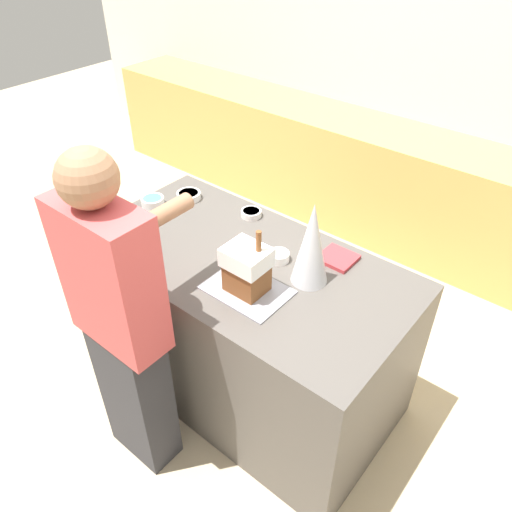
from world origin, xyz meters
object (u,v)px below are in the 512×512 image
object	(u,v)px
gingerbread_house	(247,268)
cookbook	(338,258)
baking_tray	(247,290)
candy_bowl_behind_tray	(153,201)
candy_bowl_beside_tree	(251,213)
candy_bowl_near_tray_right	(279,256)
person	(122,325)
candy_bowl_center_rear	(189,195)
decorative_tree	(312,244)

from	to	relation	value
gingerbread_house	cookbook	distance (m)	0.51
baking_tray	cookbook	bearing A→B (deg)	66.75
candy_bowl_behind_tray	baking_tray	bearing A→B (deg)	-13.86
candy_bowl_beside_tree	candy_bowl_near_tray_right	bearing A→B (deg)	-31.42
candy_bowl_near_tray_right	person	bearing A→B (deg)	-110.15
candy_bowl_beside_tree	baking_tray	bearing A→B (deg)	-51.88
candy_bowl_behind_tray	person	distance (m)	0.91
candy_bowl_center_rear	cookbook	size ratio (longest dim) A/B	0.82
gingerbread_house	person	size ratio (longest dim) A/B	0.19
decorative_tree	candy_bowl_beside_tree	xyz separation A→B (m)	(-0.55, 0.25, -0.18)
decorative_tree	person	bearing A→B (deg)	-123.36
baking_tray	gingerbread_house	bearing A→B (deg)	28.47
candy_bowl_beside_tree	cookbook	xyz separation A→B (m)	(0.58, -0.03, -0.01)
gingerbread_house	candy_bowl_center_rear	size ratio (longest dim) A/B	2.32
candy_bowl_center_rear	person	size ratio (longest dim) A/B	0.08
candy_bowl_beside_tree	person	xyz separation A→B (m)	(0.08, -0.96, -0.06)
baking_tray	candy_bowl_beside_tree	bearing A→B (deg)	128.12
gingerbread_house	cookbook	xyz separation A→B (m)	(0.19, 0.45, -0.12)
candy_bowl_center_rear	candy_bowl_near_tray_right	bearing A→B (deg)	-9.93
decorative_tree	candy_bowl_behind_tray	xyz separation A→B (m)	(-1.05, -0.02, -0.18)
candy_bowl_beside_tree	candy_bowl_behind_tray	distance (m)	0.57
gingerbread_house	candy_bowl_center_rear	bearing A→B (deg)	152.85
candy_bowl_near_tray_right	gingerbread_house	bearing A→B (deg)	-84.64
candy_bowl_near_tray_right	person	size ratio (longest dim) A/B	0.06
baking_tray	gingerbread_house	world-z (taller)	gingerbread_house
gingerbread_house	candy_bowl_beside_tree	xyz separation A→B (m)	(-0.38, 0.49, -0.11)
cookbook	decorative_tree	bearing A→B (deg)	-95.88
candy_bowl_near_tray_right	candy_bowl_beside_tree	xyz separation A→B (m)	(-0.36, 0.22, -0.00)
gingerbread_house	decorative_tree	bearing A→B (deg)	54.18
candy_bowl_center_rear	cookbook	world-z (taller)	candy_bowl_center_rear
candy_bowl_beside_tree	gingerbread_house	bearing A→B (deg)	-51.83
gingerbread_house	person	distance (m)	0.59
candy_bowl_beside_tree	candy_bowl_behind_tray	world-z (taller)	candy_bowl_behind_tray
cookbook	candy_bowl_center_rear	bearing A→B (deg)	-176.94
candy_bowl_center_rear	candy_bowl_behind_tray	distance (m)	0.21
decorative_tree	candy_bowl_behind_tray	world-z (taller)	decorative_tree
gingerbread_house	candy_bowl_beside_tree	distance (m)	0.63
candy_bowl_center_rear	person	bearing A→B (deg)	-61.17
candy_bowl_behind_tray	candy_bowl_beside_tree	bearing A→B (deg)	28.40
gingerbread_house	cookbook	size ratio (longest dim) A/B	1.91
decorative_tree	candy_bowl_center_rear	bearing A→B (deg)	170.35
candy_bowl_beside_tree	cookbook	distance (m)	0.58
candy_bowl_center_rear	decorative_tree	bearing A→B (deg)	-9.65
gingerbread_house	cookbook	bearing A→B (deg)	66.79
decorative_tree	candy_bowl_near_tray_right	bearing A→B (deg)	171.39
baking_tray	cookbook	size ratio (longest dim) A/B	2.23
candy_bowl_near_tray_right	candy_bowl_behind_tray	distance (m)	0.86
cookbook	person	bearing A→B (deg)	-117.93
gingerbread_house	candy_bowl_near_tray_right	distance (m)	0.29
person	candy_bowl_near_tray_right	bearing A→B (deg)	69.85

